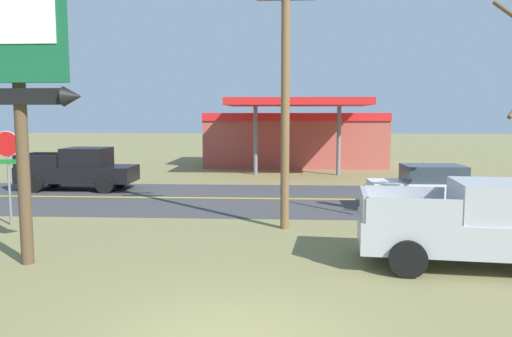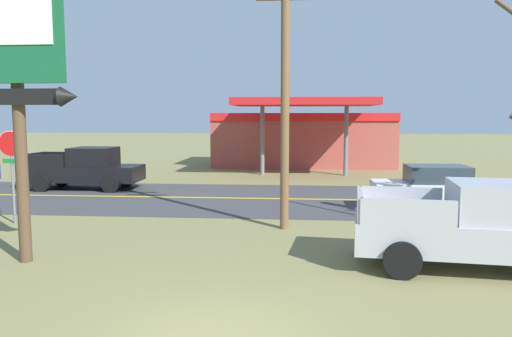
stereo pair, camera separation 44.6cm
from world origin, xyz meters
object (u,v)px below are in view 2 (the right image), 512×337
object	(u,v)px
motel_sign	(15,61)
utility_pole	(285,84)
stop_sign	(11,160)
gas_station	(303,137)
pickup_silver_parked_on_lawn	(477,227)
car_white_near_lane	(433,188)
pickup_black_on_road	(86,169)

from	to	relation	value
motel_sign	utility_pole	xyz separation A→B (m)	(5.90, 4.04, -0.27)
motel_sign	utility_pole	bearing A→B (deg)	34.36
stop_sign	gas_station	size ratio (longest dim) A/B	0.25
pickup_silver_parked_on_lawn	car_white_near_lane	bearing A→B (deg)	82.64
stop_sign	gas_station	bearing A→B (deg)	64.27
motel_sign	gas_station	size ratio (longest dim) A/B	0.57
gas_station	car_white_near_lane	bearing A→B (deg)	-74.26
stop_sign	motel_sign	bearing A→B (deg)	-56.34
motel_sign	pickup_black_on_road	world-z (taller)	motel_sign
utility_pole	pickup_black_on_road	xyz separation A→B (m)	(-9.43, 7.29, -3.38)
motel_sign	gas_station	xyz separation A→B (m)	(6.64, 23.40, -2.68)
stop_sign	pickup_silver_parked_on_lawn	size ratio (longest dim) A/B	0.55
gas_station	pickup_black_on_road	size ratio (longest dim) A/B	2.31
motel_sign	pickup_black_on_road	xyz separation A→B (m)	(-3.53, 11.33, -3.66)
pickup_silver_parked_on_lawn	car_white_near_lane	size ratio (longest dim) A/B	1.28
motel_sign	pickup_silver_parked_on_lawn	size ratio (longest dim) A/B	1.27
utility_pole	gas_station	world-z (taller)	utility_pole
stop_sign	gas_station	world-z (taller)	gas_station
stop_sign	pickup_black_on_road	distance (m)	7.41
gas_station	pickup_silver_parked_on_lawn	xyz separation A→B (m)	(3.64, -22.98, -0.98)
pickup_silver_parked_on_lawn	car_white_near_lane	world-z (taller)	pickup_silver_parked_on_lawn
pickup_black_on_road	car_white_near_lane	size ratio (longest dim) A/B	1.24
car_white_near_lane	pickup_black_on_road	bearing A→B (deg)	164.78
utility_pole	pickup_silver_parked_on_lawn	xyz separation A→B (m)	(4.38, -3.61, -3.38)
utility_pole	pickup_black_on_road	bearing A→B (deg)	142.30
stop_sign	gas_station	xyz separation A→B (m)	(9.33, 19.36, -0.08)
motel_sign	car_white_near_lane	size ratio (longest dim) A/B	1.63
utility_pole	car_white_near_lane	world-z (taller)	utility_pole
stop_sign	utility_pole	distance (m)	8.90
stop_sign	utility_pole	world-z (taller)	utility_pole
stop_sign	gas_station	distance (m)	21.49
motel_sign	pickup_silver_parked_on_lawn	xyz separation A→B (m)	(10.28, 0.42, -3.66)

